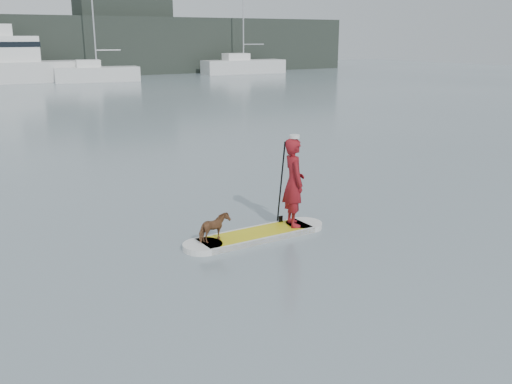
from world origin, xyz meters
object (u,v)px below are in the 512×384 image
sailboat_f (243,65)px  motor_yacht_a (9,61)px  paddler (294,182)px  sailboat_e (96,73)px  paddleboard (256,235)px  dog (214,228)px

sailboat_f → motor_yacht_a: size_ratio=1.24×
paddler → sailboat_f: size_ratio=0.14×
sailboat_e → sailboat_f: (17.18, 2.80, 0.16)m
paddler → sailboat_e: (8.57, 43.29, -0.30)m
paddleboard → sailboat_f: (26.71, 46.10, 0.87)m
paddler → sailboat_f: bearing=-12.1°
dog → sailboat_f: 53.78m
motor_yacht_a → paddleboard: bearing=-92.4°
paddler → motor_yacht_a: size_ratio=0.17×
dog → motor_yacht_a: size_ratio=0.06×
paddleboard → motor_yacht_a: bearing=86.4°
sailboat_f → motor_yacht_a: sailboat_f is taller
paddleboard → motor_yacht_a: motor_yacht_a is taller
sailboat_e → sailboat_f: 17.41m
motor_yacht_a → paddler: bearing=-91.2°
paddleboard → motor_yacht_a: size_ratio=0.30×
motor_yacht_a → sailboat_f: bearing=1.3°
paddleboard → sailboat_e: (9.52, 43.30, 0.71)m
sailboat_f → motor_yacht_a: bearing=-174.9°
paddleboard → paddler: 1.39m
paddler → sailboat_f: 52.80m
sailboat_f → sailboat_e: bearing=-166.1°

